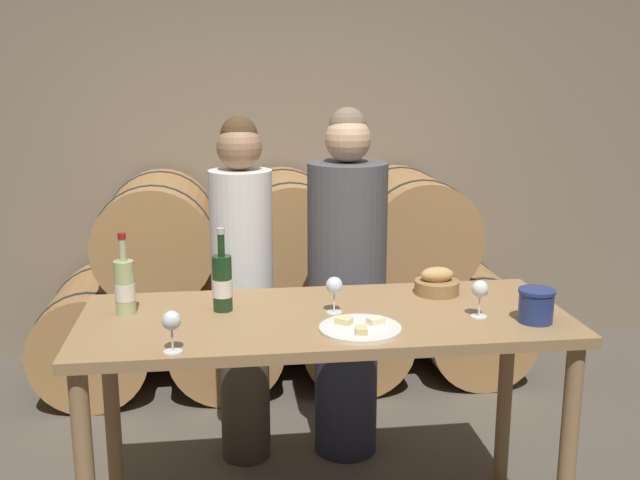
# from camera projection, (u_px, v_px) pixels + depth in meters

# --- Properties ---
(stone_wall_back) EXTENTS (10.00, 0.12, 3.20)m
(stone_wall_back) POSITION_uv_depth(u_px,v_px,m) (278.00, 106.00, 4.76)
(stone_wall_back) COLOR gray
(stone_wall_back) RESTS_ON ground_plane
(barrel_stack) EXTENTS (2.88, 0.85, 1.24)m
(barrel_stack) POSITION_uv_depth(u_px,v_px,m) (287.00, 285.00, 4.46)
(barrel_stack) COLOR #A87A47
(barrel_stack) RESTS_ON ground_plane
(tasting_table) EXTENTS (1.80, 0.73, 0.95)m
(tasting_table) POSITION_uv_depth(u_px,v_px,m) (325.00, 346.00, 2.80)
(tasting_table) COLOR #99754C
(tasting_table) RESTS_ON ground_plane
(person_left) EXTENTS (0.29, 0.29, 1.63)m
(person_left) POSITION_uv_depth(u_px,v_px,m) (243.00, 286.00, 3.45)
(person_left) COLOR #4C4238
(person_left) RESTS_ON ground_plane
(person_right) EXTENTS (0.37, 0.37, 1.67)m
(person_right) POSITION_uv_depth(u_px,v_px,m) (347.00, 285.00, 3.52)
(person_right) COLOR #2D334C
(person_right) RESTS_ON ground_plane
(wine_bottle_red) EXTENTS (0.08, 0.08, 0.32)m
(wine_bottle_red) POSITION_uv_depth(u_px,v_px,m) (222.00, 282.00, 2.79)
(wine_bottle_red) COLOR #193819
(wine_bottle_red) RESTS_ON tasting_table
(wine_bottle_white) EXTENTS (0.08, 0.08, 0.31)m
(wine_bottle_white) POSITION_uv_depth(u_px,v_px,m) (125.00, 286.00, 2.76)
(wine_bottle_white) COLOR #ADBC7F
(wine_bottle_white) RESTS_ON tasting_table
(blue_crock) EXTENTS (0.13, 0.13, 0.12)m
(blue_crock) POSITION_uv_depth(u_px,v_px,m) (536.00, 304.00, 2.67)
(blue_crock) COLOR navy
(blue_crock) RESTS_ON tasting_table
(bread_basket) EXTENTS (0.18, 0.18, 0.11)m
(bread_basket) POSITION_uv_depth(u_px,v_px,m) (437.00, 284.00, 3.01)
(bread_basket) COLOR olive
(bread_basket) RESTS_ON tasting_table
(cheese_plate) EXTENTS (0.29, 0.29, 0.04)m
(cheese_plate) POSITION_uv_depth(u_px,v_px,m) (360.00, 328.00, 2.60)
(cheese_plate) COLOR white
(cheese_plate) RESTS_ON tasting_table
(wine_glass_far_left) EXTENTS (0.06, 0.06, 0.14)m
(wine_glass_far_left) POSITION_uv_depth(u_px,v_px,m) (171.00, 322.00, 2.38)
(wine_glass_far_left) COLOR white
(wine_glass_far_left) RESTS_ON tasting_table
(wine_glass_left) EXTENTS (0.06, 0.06, 0.14)m
(wine_glass_left) POSITION_uv_depth(u_px,v_px,m) (334.00, 287.00, 2.76)
(wine_glass_left) COLOR white
(wine_glass_left) RESTS_ON tasting_table
(wine_glass_center) EXTENTS (0.06, 0.06, 0.14)m
(wine_glass_center) POSITION_uv_depth(u_px,v_px,m) (480.00, 291.00, 2.72)
(wine_glass_center) COLOR white
(wine_glass_center) RESTS_ON tasting_table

